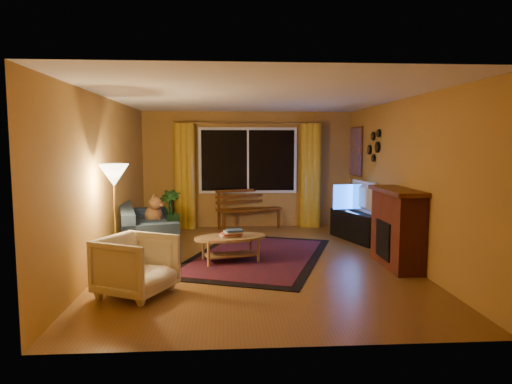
{
  "coord_description": "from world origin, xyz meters",
  "views": [
    {
      "loc": [
        -0.47,
        -6.89,
        1.83
      ],
      "look_at": [
        0.0,
        0.3,
        1.05
      ],
      "focal_mm": 32.0,
      "sensor_mm": 36.0,
      "label": 1
    }
  ],
  "objects": [
    {
      "name": "floor",
      "position": [
        0.0,
        0.0,
        -0.01
      ],
      "size": [
        4.5,
        6.0,
        0.02
      ],
      "primitive_type": "cube",
      "color": "brown",
      "rests_on": "ground"
    },
    {
      "name": "ceiling",
      "position": [
        0.0,
        0.0,
        2.51
      ],
      "size": [
        4.5,
        6.0,
        0.02
      ],
      "primitive_type": "cube",
      "color": "white",
      "rests_on": "ground"
    },
    {
      "name": "wall_back",
      "position": [
        0.0,
        3.01,
        1.25
      ],
      "size": [
        4.5,
        0.02,
        2.5
      ],
      "primitive_type": "cube",
      "color": "#B37F34",
      "rests_on": "ground"
    },
    {
      "name": "wall_left",
      "position": [
        -2.26,
        0.0,
        1.25
      ],
      "size": [
        0.02,
        6.0,
        2.5
      ],
      "primitive_type": "cube",
      "color": "#B37F34",
      "rests_on": "ground"
    },
    {
      "name": "wall_right",
      "position": [
        2.26,
        0.0,
        1.25
      ],
      "size": [
        0.02,
        6.0,
        2.5
      ],
      "primitive_type": "cube",
      "color": "#B37F34",
      "rests_on": "ground"
    },
    {
      "name": "window",
      "position": [
        0.0,
        2.94,
        1.45
      ],
      "size": [
        2.0,
        0.02,
        1.3
      ],
      "primitive_type": "cube",
      "color": "black",
      "rests_on": "wall_back"
    },
    {
      "name": "curtain_rod",
      "position": [
        0.0,
        2.9,
        2.25
      ],
      "size": [
        3.2,
        0.03,
        0.03
      ],
      "primitive_type": "cylinder",
      "rotation": [
        0.0,
        1.57,
        0.0
      ],
      "color": "#BF8C3F",
      "rests_on": "wall_back"
    },
    {
      "name": "curtain_left",
      "position": [
        -1.35,
        2.88,
        1.12
      ],
      "size": [
        0.36,
        0.36,
        2.24
      ],
      "primitive_type": "cylinder",
      "color": "gold",
      "rests_on": "ground"
    },
    {
      "name": "curtain_right",
      "position": [
        1.35,
        2.88,
        1.12
      ],
      "size": [
        0.36,
        0.36,
        2.24
      ],
      "primitive_type": "cylinder",
      "color": "gold",
      "rests_on": "ground"
    },
    {
      "name": "bench",
      "position": [
        0.01,
        2.75,
        0.21
      ],
      "size": [
        1.44,
        0.81,
        0.42
      ],
      "primitive_type": "cube",
      "rotation": [
        0.0,
        0.0,
        0.31
      ],
      "color": "#4C2405",
      "rests_on": "ground"
    },
    {
      "name": "potted_plant",
      "position": [
        -1.67,
        2.75,
        0.42
      ],
      "size": [
        0.6,
        0.6,
        0.84
      ],
      "primitive_type": "imported",
      "rotation": [
        0.0,
        0.0,
        -0.35
      ],
      "color": "#235B1E",
      "rests_on": "ground"
    },
    {
      "name": "sofa",
      "position": [
        -1.8,
        0.71,
        0.4
      ],
      "size": [
        1.29,
        2.1,
        0.79
      ],
      "primitive_type": "cube",
      "rotation": [
        0.0,
        0.0,
        0.25
      ],
      "color": "#16212E",
      "rests_on": "ground"
    },
    {
      "name": "dog",
      "position": [
        -1.75,
        1.15,
        0.62
      ],
      "size": [
        0.36,
        0.46,
        0.46
      ],
      "primitive_type": null,
      "rotation": [
        0.0,
        0.0,
        0.15
      ],
      "color": "brown",
      "rests_on": "sofa"
    },
    {
      "name": "armchair",
      "position": [
        -1.56,
        -1.46,
        0.4
      ],
      "size": [
        0.99,
        1.02,
        0.79
      ],
      "primitive_type": "imported",
      "rotation": [
        0.0,
        0.0,
        1.1
      ],
      "color": "beige",
      "rests_on": "ground"
    },
    {
      "name": "floor_lamp",
      "position": [
        -1.98,
        -0.65,
        0.77
      ],
      "size": [
        0.29,
        0.29,
        1.55
      ],
      "primitive_type": "cylinder",
      "rotation": [
        0.0,
        0.0,
        0.14
      ],
      "color": "#BF8C3F",
      "rests_on": "ground"
    },
    {
      "name": "rug",
      "position": [
        0.0,
        0.27,
        0.01
      ],
      "size": [
        2.89,
        3.58,
        0.02
      ],
      "primitive_type": "cube",
      "rotation": [
        0.0,
        0.0,
        -0.34
      ],
      "color": "#5F0F08",
      "rests_on": "ground"
    },
    {
      "name": "coffee_table",
      "position": [
        -0.41,
        -0.02,
        0.2
      ],
      "size": [
        1.36,
        1.36,
        0.41
      ],
      "primitive_type": "cylinder",
      "rotation": [
        0.0,
        0.0,
        0.25
      ],
      "color": "#A37E4B",
      "rests_on": "ground"
    },
    {
      "name": "tv_console",
      "position": [
        2.0,
        1.41,
        0.27
      ],
      "size": [
        0.81,
        1.37,
        0.54
      ],
      "primitive_type": "cube",
      "rotation": [
        0.0,
        0.0,
        0.31
      ],
      "color": "black",
      "rests_on": "ground"
    },
    {
      "name": "television",
      "position": [
        2.0,
        1.41,
        0.83
      ],
      "size": [
        0.25,
        1.01,
        0.58
      ],
      "primitive_type": "imported",
      "rotation": [
        0.0,
        0.0,
        1.7
      ],
      "color": "black",
      "rests_on": "tv_console"
    },
    {
      "name": "fireplace",
      "position": [
        2.05,
        -0.4,
        0.55
      ],
      "size": [
        0.4,
        1.2,
        1.1
      ],
      "primitive_type": "cube",
      "color": "maroon",
      "rests_on": "ground"
    },
    {
      "name": "mirror_cluster",
      "position": [
        2.21,
        1.3,
        1.8
      ],
      "size": [
        0.06,
        0.6,
        0.56
      ],
      "primitive_type": null,
      "color": "black",
      "rests_on": "wall_right"
    },
    {
      "name": "painting",
      "position": [
        2.22,
        2.45,
        1.65
      ],
      "size": [
        0.04,
        0.76,
        0.96
      ],
      "primitive_type": "cube",
      "color": "#C55C28",
      "rests_on": "wall_right"
    }
  ]
}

